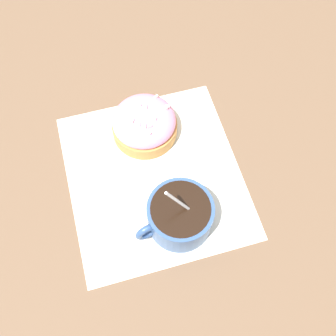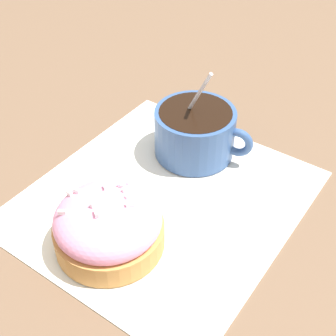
% 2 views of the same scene
% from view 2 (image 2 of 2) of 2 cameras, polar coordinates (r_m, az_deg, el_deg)
% --- Properties ---
extents(ground_plane, '(3.00, 3.00, 0.00)m').
position_cam_2_polar(ground_plane, '(0.49, -0.53, -3.85)').
color(ground_plane, brown).
extents(paper_napkin, '(0.31, 0.28, 0.00)m').
position_cam_2_polar(paper_napkin, '(0.49, -0.53, -3.73)').
color(paper_napkin, white).
rests_on(paper_napkin, ground_plane).
extents(coffee_cup, '(0.09, 0.11, 0.11)m').
position_cam_2_polar(coffee_cup, '(0.53, 3.40, 4.56)').
color(coffee_cup, '#335184').
rests_on(coffee_cup, paper_napkin).
extents(frosted_pastry, '(0.10, 0.10, 0.06)m').
position_cam_2_polar(frosted_pastry, '(0.43, -7.28, -6.90)').
color(frosted_pastry, '#C18442').
rests_on(frosted_pastry, paper_napkin).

